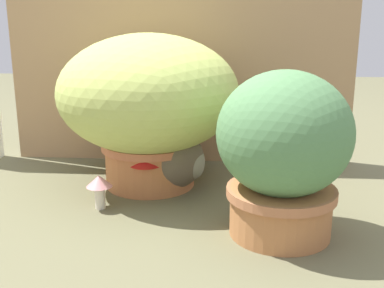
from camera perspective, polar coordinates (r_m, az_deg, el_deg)
The scene contains 7 objects.
ground_plane at distance 1.50m, azimuth -3.84°, elevation -6.94°, with size 6.00×6.00×0.00m, color brown.
cardboard_backdrop at distance 1.85m, azimuth -1.39°, elevation 12.53°, with size 1.29×0.03×0.96m, color tan.
grass_planter at distance 1.59m, azimuth -5.06°, elevation 5.07°, with size 0.58×0.58×0.50m.
leafy_planter at distance 1.25m, azimuth 10.57°, elevation -0.79°, with size 0.34×0.34×0.43m.
cat at distance 1.57m, azimuth -2.66°, elevation -1.19°, with size 0.38×0.19×0.32m.
mushroom_ornament_pink at distance 1.47m, azimuth -10.71°, elevation -4.69°, with size 0.08×0.08×0.10m.
mushroom_ornament_red at distance 1.53m, azimuth -5.41°, elevation -2.35°, with size 0.10×0.10×0.15m.
Camera 1 is at (0.20, -1.38, 0.57)m, focal length 45.94 mm.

